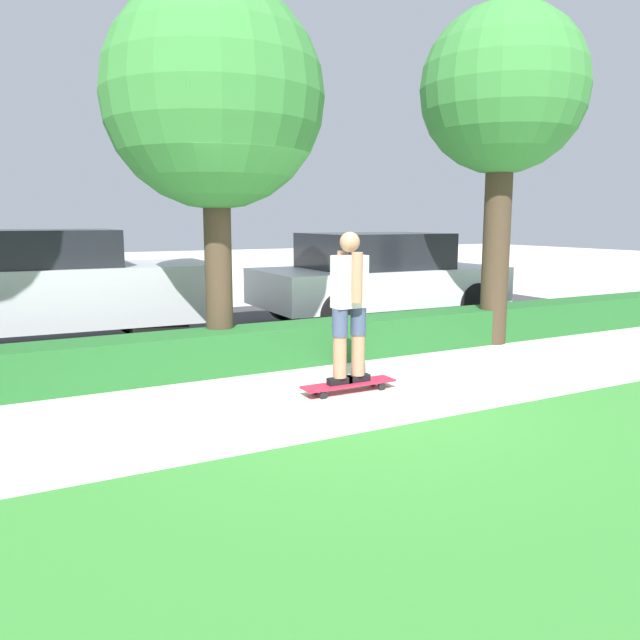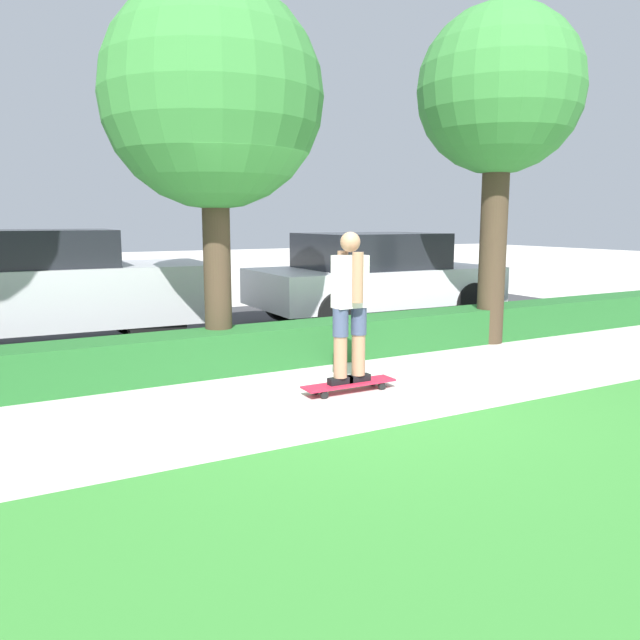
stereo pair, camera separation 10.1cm
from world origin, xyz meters
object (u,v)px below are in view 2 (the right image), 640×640
(tree_far, at_px, (500,95))
(parked_car_front, at_px, (25,288))
(skateboard, at_px, (349,384))
(skater_person, at_px, (350,304))
(tree_mid, at_px, (213,100))
(parked_car_middle, at_px, (374,276))

(tree_far, relative_size, parked_car_front, 0.96)
(skateboard, height_order, skater_person, skater_person)
(skateboard, bearing_deg, tree_far, 22.14)
(skater_person, xyz_separation_m, tree_mid, (-0.82, 1.62, 2.17))
(skateboard, bearing_deg, tree_mid, 116.77)
(skater_person, relative_size, tree_mid, 0.35)
(skateboard, xyz_separation_m, tree_mid, (-0.82, 1.62, 3.01))
(skater_person, xyz_separation_m, tree_far, (3.17, 1.29, 2.52))
(skateboard, xyz_separation_m, parked_car_middle, (2.64, 3.52, 0.73))
(skater_person, relative_size, tree_far, 0.33)
(skater_person, xyz_separation_m, parked_car_middle, (2.64, 3.52, -0.11))
(skateboard, distance_m, parked_car_middle, 4.46)
(skater_person, distance_m, parked_car_front, 4.57)
(skateboard, relative_size, tree_far, 0.22)
(tree_mid, xyz_separation_m, parked_car_middle, (3.46, 1.89, -2.28))
(skater_person, relative_size, parked_car_middle, 0.37)
(tree_mid, distance_m, tree_far, 4.02)
(skater_person, distance_m, tree_far, 4.25)
(tree_far, height_order, parked_car_middle, tree_far)
(parked_car_front, height_order, parked_car_middle, parked_car_front)
(parked_car_middle, bearing_deg, tree_mid, -150.32)
(parked_car_front, bearing_deg, tree_mid, -44.27)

